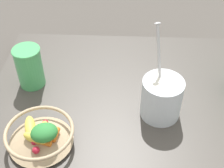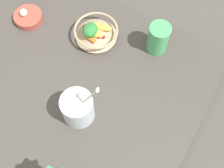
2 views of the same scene
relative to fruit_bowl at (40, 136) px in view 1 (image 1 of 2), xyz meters
The scene contains 5 objects.
ground_plane 0.34m from the fruit_bowl, behind, with size 6.00×6.00×0.00m, color #4C4742.
countertop 0.33m from the fruit_bowl, behind, with size 1.07×1.07×0.05m.
fruit_bowl is the anchor object (origin of this frame).
yogurt_tub 0.35m from the fruit_bowl, 157.85° to the right, with size 0.12×0.15×0.27m.
drinking_cup 0.26m from the fruit_bowl, 71.62° to the right, with size 0.09×0.09×0.14m.
Camera 1 is at (0.11, 0.51, 0.74)m, focal length 50.00 mm.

